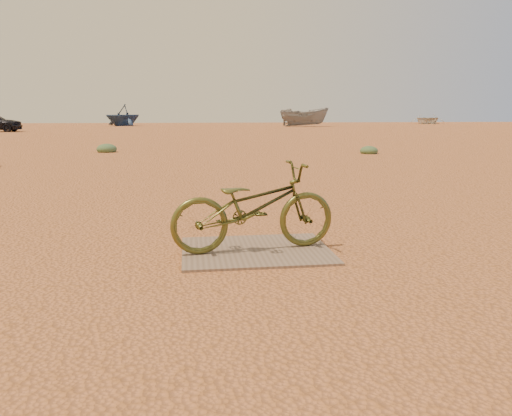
{
  "coord_description": "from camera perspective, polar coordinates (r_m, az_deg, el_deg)",
  "views": [
    {
      "loc": [
        -0.45,
        -4.25,
        1.29
      ],
      "look_at": [
        0.17,
        0.24,
        0.42
      ],
      "focal_mm": 35.0,
      "sensor_mm": 36.0,
      "label": 1
    }
  ],
  "objects": [
    {
      "name": "plywood_board",
      "position": [
        4.71,
        -0.0,
        -4.87
      ],
      "size": [
        1.38,
        1.1,
        0.02
      ],
      "primitive_type": "cube",
      "color": "#786252",
      "rests_on": "ground"
    },
    {
      "name": "boat_far_left",
      "position": [
        50.69,
        -14.97,
        10.24
      ],
      "size": [
        5.19,
        5.2,
        2.08
      ],
      "primitive_type": "imported",
      "rotation": [
        0.0,
        0.0,
        -0.77
      ],
      "color": "navy",
      "rests_on": "ground"
    },
    {
      "name": "boat_far_right",
      "position": [
        61.76,
        18.97,
        9.61
      ],
      "size": [
        5.81,
        6.38,
        1.08
      ],
      "primitive_type": "imported",
      "rotation": [
        0.0,
        0.0,
        -0.51
      ],
      "color": "silver",
      "rests_on": "ground"
    },
    {
      "name": "kale_b",
      "position": [
        16.33,
        12.77,
        6.09
      ],
      "size": [
        0.57,
        0.57,
        0.31
      ],
      "primitive_type": "ellipsoid",
      "color": "#567048",
      "rests_on": "ground"
    },
    {
      "name": "kale_c",
      "position": [
        17.24,
        -16.68,
        6.14
      ],
      "size": [
        0.65,
        0.65,
        0.36
      ],
      "primitive_type": "ellipsoid",
      "color": "#567048",
      "rests_on": "ground"
    },
    {
      "name": "bicycle",
      "position": [
        4.6,
        -0.24,
        0.12
      ],
      "size": [
        1.61,
        0.76,
        0.82
      ],
      "primitive_type": "imported",
      "rotation": [
        0.0,
        0.0,
        1.72
      ],
      "color": "#4F5221",
      "rests_on": "plywood_board"
    },
    {
      "name": "boat_mid_right",
      "position": [
        46.99,
        5.52,
        10.31
      ],
      "size": [
        4.7,
        2.62,
        1.72
      ],
      "primitive_type": "imported",
      "rotation": [
        0.0,
        0.0,
        1.35
      ],
      "color": "gray",
      "rests_on": "ground"
    },
    {
      "name": "ground",
      "position": [
        4.46,
        -1.69,
        -5.93
      ],
      "size": [
        120.0,
        120.0,
        0.0
      ],
      "primitive_type": "plane",
      "color": "#BD6E42",
      "rests_on": "ground"
    }
  ]
}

